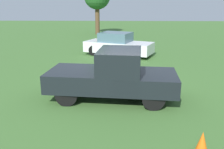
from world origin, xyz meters
name	(u,v)px	position (x,y,z in m)	size (l,w,h in m)	color
ground_plane	(113,90)	(0.00, 0.00, 0.00)	(80.00, 80.00, 0.00)	#3D662D
pickup_truck	(115,74)	(0.09, -0.91, 0.92)	(4.62, 2.28, 1.79)	black
sedan_near	(118,45)	(0.10, 6.83, 0.69)	(4.72, 3.30, 1.49)	black
traffic_cone	(202,143)	(2.12, -4.21, 0.28)	(0.32, 0.32, 0.55)	orange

